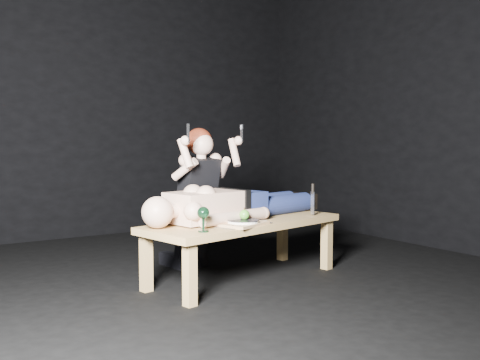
{
  "coord_description": "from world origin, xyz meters",
  "views": [
    {
      "loc": [
        -1.99,
        -3.36,
        1.05
      ],
      "look_at": [
        0.27,
        0.06,
        0.75
      ],
      "focal_mm": 40.8,
      "sensor_mm": 36.0,
      "label": 1
    }
  ],
  "objects_px": {
    "table": "(244,250)",
    "carving_knife": "(313,200)",
    "goblet": "(203,219)",
    "lying_man": "(237,200)",
    "serving_tray": "(243,224)",
    "kneeling_woman": "(193,197)"
  },
  "relations": [
    {
      "from": "table",
      "to": "carving_knife",
      "type": "bearing_deg",
      "value": -19.23
    },
    {
      "from": "goblet",
      "to": "carving_knife",
      "type": "relative_size",
      "value": 0.65
    },
    {
      "from": "lying_man",
      "to": "serving_tray",
      "type": "xyz_separation_m",
      "value": [
        -0.17,
        -0.33,
        -0.13
      ]
    },
    {
      "from": "table",
      "to": "serving_tray",
      "type": "height_order",
      "value": "serving_tray"
    },
    {
      "from": "kneeling_woman",
      "to": "serving_tray",
      "type": "xyz_separation_m",
      "value": [
        0.01,
        -0.72,
        -0.13
      ]
    },
    {
      "from": "goblet",
      "to": "carving_knife",
      "type": "height_order",
      "value": "carving_knife"
    },
    {
      "from": "lying_man",
      "to": "serving_tray",
      "type": "relative_size",
      "value": 5.04
    },
    {
      "from": "carving_knife",
      "to": "kneeling_woman",
      "type": "bearing_deg",
      "value": 130.46
    },
    {
      "from": "lying_man",
      "to": "carving_knife",
      "type": "xyz_separation_m",
      "value": [
        0.58,
        -0.22,
        -0.01
      ]
    },
    {
      "from": "goblet",
      "to": "table",
      "type": "bearing_deg",
      "value": 29.41
    },
    {
      "from": "table",
      "to": "kneeling_woman",
      "type": "relative_size",
      "value": 1.35
    },
    {
      "from": "lying_man",
      "to": "serving_tray",
      "type": "distance_m",
      "value": 0.4
    },
    {
      "from": "lying_man",
      "to": "carving_knife",
      "type": "relative_size",
      "value": 6.59
    },
    {
      "from": "serving_tray",
      "to": "goblet",
      "type": "distance_m",
      "value": 0.38
    },
    {
      "from": "table",
      "to": "goblet",
      "type": "height_order",
      "value": "goblet"
    },
    {
      "from": "kneeling_woman",
      "to": "carving_knife",
      "type": "height_order",
      "value": "kneeling_woman"
    },
    {
      "from": "lying_man",
      "to": "table",
      "type": "bearing_deg",
      "value": -112.74
    },
    {
      "from": "carving_knife",
      "to": "lying_man",
      "type": "bearing_deg",
      "value": 148.39
    },
    {
      "from": "table",
      "to": "lying_man",
      "type": "xyz_separation_m",
      "value": [
        0.03,
        0.13,
        0.36
      ]
    },
    {
      "from": "kneeling_woman",
      "to": "serving_tray",
      "type": "bearing_deg",
      "value": -96.2
    },
    {
      "from": "kneeling_woman",
      "to": "goblet",
      "type": "xyz_separation_m",
      "value": [
        -0.36,
        -0.8,
        -0.06
      ]
    },
    {
      "from": "kneeling_woman",
      "to": "table",
      "type": "bearing_deg",
      "value": -80.46
    }
  ]
}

